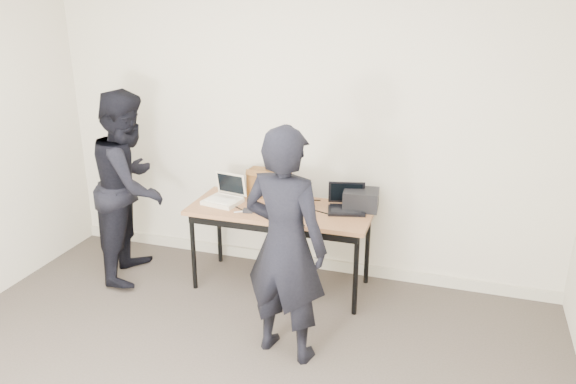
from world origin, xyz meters
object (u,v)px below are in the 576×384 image
at_px(equipment_box, 361,199).
at_px(laptop_beige, 225,197).
at_px(laptop_right, 346,204).
at_px(person_typist, 285,246).
at_px(laptop_center, 286,203).
at_px(person_observer, 130,186).
at_px(desk, 281,215).
at_px(leather_satchel, 269,183).

bearing_deg(equipment_box, laptop_beige, -169.80).
bearing_deg(laptop_right, person_typist, -114.39).
xyz_separation_m(laptop_center, person_observer, (-1.38, -0.11, 0.04)).
xyz_separation_m(laptop_right, person_observer, (-1.83, -0.28, 0.06)).
bearing_deg(person_observer, desk, -97.18).
height_order(laptop_beige, person_observer, person_observer).
relative_size(equipment_box, person_typist, 0.17).
bearing_deg(desk, person_typist, -70.04).
distance_m(desk, equipment_box, 0.67).
distance_m(laptop_beige, laptop_center, 0.56).
bearing_deg(laptop_beige, desk, 11.53).
relative_size(laptop_right, person_observer, 0.21).
relative_size(laptop_beige, equipment_box, 1.20).
xyz_separation_m(laptop_right, leather_satchel, (-0.70, 0.09, 0.08)).
bearing_deg(laptop_center, laptop_beige, -163.09).
xyz_separation_m(laptop_beige, equipment_box, (1.12, 0.20, 0.03)).
xyz_separation_m(desk, laptop_beige, (-0.49, -0.01, 0.11)).
height_order(laptop_right, equipment_box, laptop_right).
bearing_deg(leather_satchel, desk, -48.59).
height_order(desk, person_observer, person_observer).
distance_m(leather_satchel, person_observer, 1.19).
distance_m(laptop_right, equipment_box, 0.13).
distance_m(laptop_center, leather_satchel, 0.37).
bearing_deg(person_typist, leather_satchel, -54.10).
distance_m(desk, person_typist, 0.95).
xyz_separation_m(laptop_center, equipment_box, (0.57, 0.23, 0.02)).
bearing_deg(laptop_right, equipment_box, 15.35).
xyz_separation_m(laptop_center, laptop_right, (0.46, 0.17, -0.01)).
height_order(desk, laptop_center, laptop_center).
bearing_deg(laptop_beige, person_observer, -160.16).
distance_m(person_typist, person_observer, 1.79).
height_order(desk, equipment_box, equipment_box).
height_order(laptop_right, person_typist, person_typist).
bearing_deg(leather_satchel, laptop_center, -44.70).
bearing_deg(desk, laptop_center, -32.59).
bearing_deg(person_typist, person_observer, -12.66).
distance_m(laptop_center, laptop_right, 0.49).
relative_size(leather_satchel, equipment_box, 1.32).
distance_m(equipment_box, person_observer, 1.97).
distance_m(laptop_beige, leather_satchel, 0.40).
bearing_deg(equipment_box, laptop_center, -157.86).
bearing_deg(laptop_center, person_observer, -155.62).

